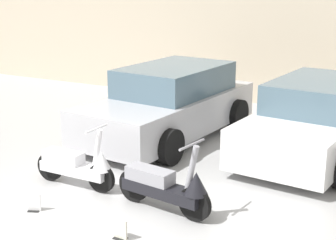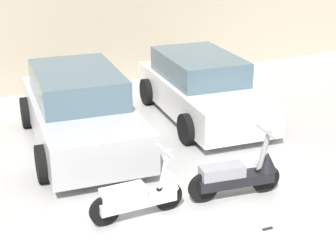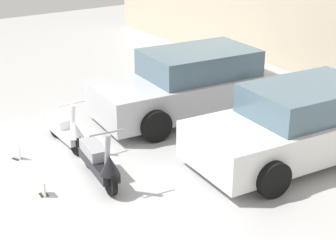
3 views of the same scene
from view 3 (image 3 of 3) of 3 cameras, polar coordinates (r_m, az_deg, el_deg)
name	(u,v)px [view 3 (image 3 of 3)]	position (r m, az deg, el deg)	size (l,w,h in m)	color
ground_plane	(32,182)	(9.04, -14.81, -6.65)	(28.00, 28.00, 0.00)	#B2B2B2
scooter_front_left	(65,129)	(10.05, -11.31, -0.98)	(1.46, 0.52, 1.02)	black
scooter_front_right	(100,161)	(8.64, -7.58, -4.57)	(1.55, 0.59, 1.08)	black
car_rear_left	(191,84)	(11.36, 2.60, 3.98)	(2.39, 4.41, 1.44)	#B7B7BC
car_rear_center	(299,124)	(9.61, 14.34, -0.44)	(2.27, 4.20, 1.37)	white
placard_near_left_scooter	(16,153)	(9.86, -16.46, -3.54)	(0.20, 0.17, 0.26)	black
placard_near_right_scooter	(43,189)	(8.55, -13.69, -7.41)	(0.20, 0.13, 0.26)	black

